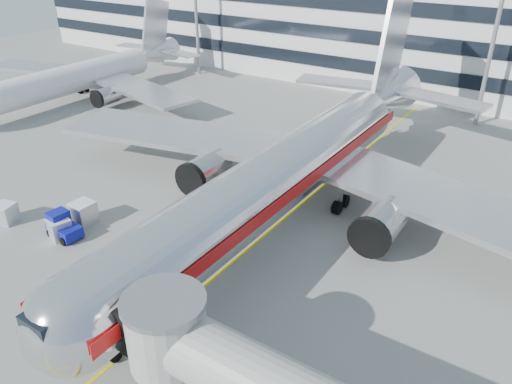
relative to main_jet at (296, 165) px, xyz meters
The scene contains 11 objects.
ground 12.46m from the main_jet, 90.00° to the right, with size 180.00×180.00×0.00m, color gray.
lead_in_line 4.57m from the main_jet, 90.00° to the right, with size 0.25×70.00×0.01m, color yellow.
main_jet is the anchor object (origin of this frame).
terminal 46.36m from the main_jet, 90.00° to the left, with size 150.00×24.25×15.60m.
second_jet 41.32m from the main_jet, 164.44° to the left, with size 38.21×36.52×12.04m.
belt_loader 9.83m from the main_jet, 117.26° to the right, with size 4.32×2.62×2.02m.
baggage_tug 18.70m from the main_jet, 134.11° to the right, with size 2.84×1.95×2.04m.
cargo_container_left 23.66m from the main_jet, 142.04° to the right, with size 1.86×1.86×1.59m.
cargo_container_right 17.45m from the main_jet, 139.99° to the right, with size 1.74×1.74×1.82m.
cargo_container_front 18.95m from the main_jet, 133.83° to the right, with size 1.79×1.79×1.56m.
ramp_worker 13.82m from the main_jet, 117.50° to the right, with size 0.62×0.40×1.69m, color #AAE117.
Camera 1 is at (17.45, -20.35, 21.09)m, focal length 35.00 mm.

